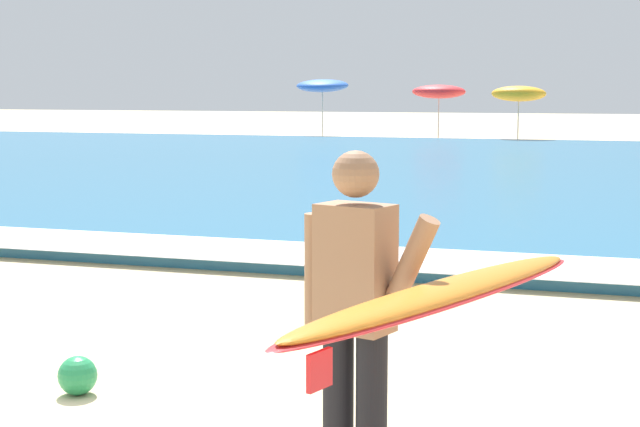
% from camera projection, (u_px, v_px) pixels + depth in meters
% --- Properties ---
extents(ground_plane, '(160.00, 160.00, 0.00)m').
position_uv_depth(ground_plane, '(29.00, 403.00, 6.40)').
color(ground_plane, beige).
extents(sea, '(120.00, 28.00, 0.14)m').
position_uv_depth(sea, '(485.00, 170.00, 24.01)').
color(sea, teal).
rests_on(sea, ground).
extents(surf_foam, '(120.00, 1.54, 0.01)m').
position_uv_depth(surf_foam, '(302.00, 253.00, 11.38)').
color(surf_foam, white).
rests_on(surf_foam, sea).
extents(surfer_with_board, '(1.25, 2.65, 1.73)m').
position_uv_depth(surfer_with_board, '(398.00, 306.00, 4.52)').
color(surfer_with_board, black).
rests_on(surfer_with_board, ground).
extents(beach_umbrella_0, '(2.18, 2.21, 2.49)m').
position_uv_depth(beach_umbrella_0, '(322.00, 86.00, 41.59)').
color(beach_umbrella_0, beige).
rests_on(beach_umbrella_0, ground).
extents(beach_umbrella_1, '(2.19, 2.20, 2.22)m').
position_uv_depth(beach_umbrella_1, '(439.00, 92.00, 40.58)').
color(beach_umbrella_1, beige).
rests_on(beach_umbrella_1, ground).
extents(beach_umbrella_2, '(2.08, 2.11, 2.20)m').
position_uv_depth(beach_umbrella_2, '(519.00, 94.00, 38.10)').
color(beach_umbrella_2, beige).
rests_on(beach_umbrella_2, ground).
extents(beach_ball, '(0.26, 0.26, 0.26)m').
position_uv_depth(beach_ball, '(78.00, 376.00, 6.56)').
color(beach_ball, '#23844C').
rests_on(beach_ball, ground).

